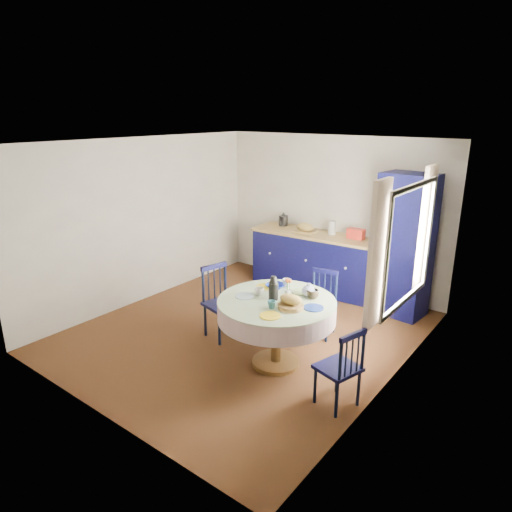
% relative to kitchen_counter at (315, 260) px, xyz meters
% --- Properties ---
extents(floor, '(4.50, 4.50, 0.00)m').
position_rel_kitchen_counter_xyz_m(floor, '(0.10, -1.96, -0.49)').
color(floor, black).
rests_on(floor, ground).
extents(ceiling, '(4.50, 4.50, 0.00)m').
position_rel_kitchen_counter_xyz_m(ceiling, '(0.10, -1.96, 2.01)').
color(ceiling, white).
rests_on(ceiling, wall_back).
extents(wall_back, '(4.00, 0.02, 2.50)m').
position_rel_kitchen_counter_xyz_m(wall_back, '(0.10, 0.29, 0.76)').
color(wall_back, beige).
rests_on(wall_back, floor).
extents(wall_left, '(0.02, 4.50, 2.50)m').
position_rel_kitchen_counter_xyz_m(wall_left, '(-1.90, -1.96, 0.76)').
color(wall_left, beige).
rests_on(wall_left, floor).
extents(wall_right, '(0.02, 4.50, 2.50)m').
position_rel_kitchen_counter_xyz_m(wall_right, '(2.10, -1.96, 0.76)').
color(wall_right, beige).
rests_on(wall_right, floor).
extents(window, '(0.10, 1.74, 1.45)m').
position_rel_kitchen_counter_xyz_m(window, '(2.05, -1.66, 1.04)').
color(window, white).
rests_on(window, wall_right).
extents(kitchen_counter, '(2.17, 0.79, 1.19)m').
position_rel_kitchen_counter_xyz_m(kitchen_counter, '(0.00, 0.00, 0.00)').
color(kitchen_counter, black).
rests_on(kitchen_counter, floor).
extents(pantry_cabinet, '(0.77, 0.58, 2.06)m').
position_rel_kitchen_counter_xyz_m(pantry_cabinet, '(1.50, -0.11, 0.54)').
color(pantry_cabinet, black).
rests_on(pantry_cabinet, floor).
extents(dining_table, '(1.35, 1.35, 1.10)m').
position_rel_kitchen_counter_xyz_m(dining_table, '(0.91, -2.40, 0.20)').
color(dining_table, brown).
rests_on(dining_table, floor).
extents(chair_left, '(0.50, 0.51, 0.96)m').
position_rel_kitchen_counter_xyz_m(chair_left, '(-0.09, -2.24, -0.00)').
color(chair_left, black).
rests_on(chair_left, floor).
extents(chair_far, '(0.44, 0.43, 0.87)m').
position_rel_kitchen_counter_xyz_m(chair_far, '(0.91, -1.40, -0.05)').
color(chair_far, black).
rests_on(chair_far, floor).
extents(chair_right, '(0.46, 0.48, 0.87)m').
position_rel_kitchen_counter_xyz_m(chair_right, '(1.87, -2.67, -0.05)').
color(chair_right, black).
rests_on(chair_right, floor).
extents(mug_a, '(0.11, 0.11, 0.09)m').
position_rel_kitchen_counter_xyz_m(mug_a, '(0.65, -2.40, 0.37)').
color(mug_a, silver).
rests_on(mug_a, dining_table).
extents(mug_b, '(0.09, 0.09, 0.09)m').
position_rel_kitchen_counter_xyz_m(mug_b, '(0.99, -2.62, 0.37)').
color(mug_b, '#336973').
rests_on(mug_b, dining_table).
extents(mug_c, '(0.13, 0.13, 0.11)m').
position_rel_kitchen_counter_xyz_m(mug_c, '(1.20, -2.11, 0.38)').
color(mug_c, black).
rests_on(mug_c, dining_table).
extents(mug_d, '(0.11, 0.11, 0.10)m').
position_rel_kitchen_counter_xyz_m(mug_d, '(0.77, -2.00, 0.38)').
color(mug_d, silver).
rests_on(mug_d, dining_table).
extents(cobalt_bowl, '(0.22, 0.22, 0.05)m').
position_rel_kitchen_counter_xyz_m(cobalt_bowl, '(0.68, -2.11, 0.36)').
color(cobalt_bowl, navy).
rests_on(cobalt_bowl, dining_table).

